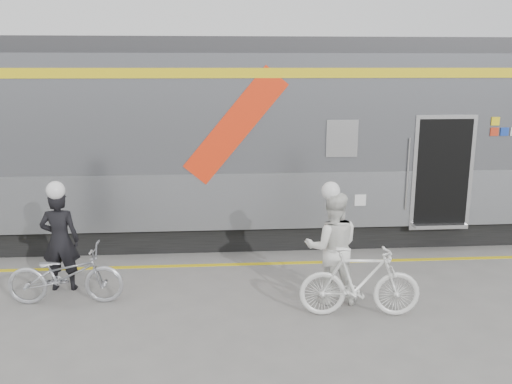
{
  "coord_description": "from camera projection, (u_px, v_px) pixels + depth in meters",
  "views": [
    {
      "loc": [
        -0.3,
        -7.27,
        3.58
      ],
      "look_at": [
        0.36,
        1.6,
        1.5
      ],
      "focal_mm": 38.0,
      "sensor_mm": 36.0,
      "label": 1
    }
  ],
  "objects": [
    {
      "name": "helmet_man",
      "position": [
        55.0,
        181.0,
        8.49
      ],
      "size": [
        0.29,
        0.29,
        0.29
      ],
      "primitive_type": "sphere",
      "color": "white",
      "rests_on": "man"
    },
    {
      "name": "helmet_woman",
      "position": [
        334.0,
        183.0,
        8.04
      ],
      "size": [
        0.28,
        0.28,
        0.28
      ],
      "primitive_type": "sphere",
      "color": "white",
      "rests_on": "woman"
    },
    {
      "name": "bicycle_left",
      "position": [
        65.0,
        275.0,
        8.28
      ],
      "size": [
        1.75,
        0.63,
        0.92
      ],
      "primitive_type": "imported",
      "rotation": [
        0.0,
        0.0,
        1.56
      ],
      "color": "#B1B3B9",
      "rests_on": "ground"
    },
    {
      "name": "train",
      "position": [
        317.0,
        138.0,
        11.63
      ],
      "size": [
        24.0,
        3.17,
        4.1
      ],
      "color": "black",
      "rests_on": "ground"
    },
    {
      "name": "woman",
      "position": [
        332.0,
        247.0,
        8.27
      ],
      "size": [
        0.9,
        0.73,
        1.74
      ],
      "primitive_type": "imported",
      "rotation": [
        0.0,
        0.0,
        3.05
      ],
      "color": "white",
      "rests_on": "ground"
    },
    {
      "name": "ground",
      "position": [
        240.0,
        317.0,
        7.89
      ],
      "size": [
        90.0,
        90.0,
        0.0
      ],
      "primitive_type": "plane",
      "color": "slate",
      "rests_on": "ground"
    },
    {
      "name": "bicycle_right",
      "position": [
        360.0,
        282.0,
        7.83
      ],
      "size": [
        1.79,
        0.65,
        1.06
      ],
      "primitive_type": "imported",
      "rotation": [
        0.0,
        0.0,
        1.48
      ],
      "color": "white",
      "rests_on": "ground"
    },
    {
      "name": "man",
      "position": [
        60.0,
        240.0,
        8.72
      ],
      "size": [
        0.61,
        0.41,
        1.67
      ],
      "primitive_type": "imported",
      "rotation": [
        0.0,
        0.0,
        3.13
      ],
      "color": "black",
      "rests_on": "ground"
    },
    {
      "name": "safety_strip",
      "position": [
        235.0,
        264.0,
        9.98
      ],
      "size": [
        24.0,
        0.12,
        0.01
      ],
      "primitive_type": "cube",
      "color": "yellow",
      "rests_on": "ground"
    }
  ]
}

